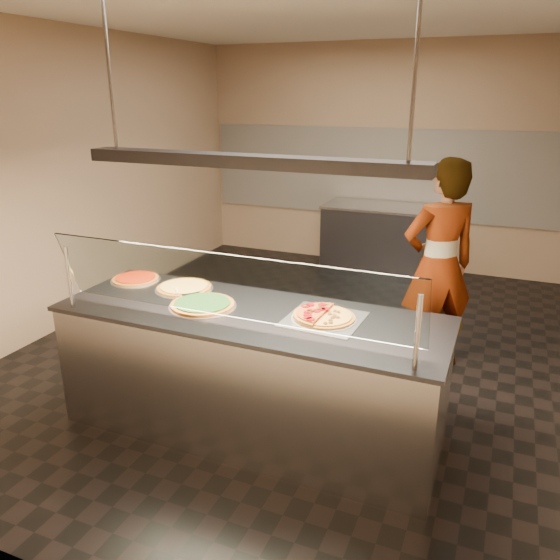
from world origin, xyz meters
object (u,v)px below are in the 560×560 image
at_px(sneeze_guard, 225,287).
at_px(pizza_cheese, 184,287).
at_px(prep_table, 379,240).
at_px(half_pizza_sausage, 338,318).
at_px(pizza_spinach, 203,304).
at_px(half_pizza_pepperoni, 310,312).
at_px(pizza_tomato, 136,278).
at_px(pizza_spatula, 183,292).
at_px(heat_lamp_housing, 247,161).
at_px(perforated_tray, 324,318).
at_px(worker, 438,266).
at_px(serving_counter, 251,372).

bearing_deg(sneeze_guard, pizza_cheese, 139.51).
bearing_deg(prep_table, half_pizza_sausage, -81.20).
distance_m(pizza_spinach, prep_table, 4.07).
relative_size(half_pizza_pepperoni, prep_table, 0.28).
xyz_separation_m(pizza_tomato, pizza_spatula, (0.55, -0.16, 0.01)).
bearing_deg(heat_lamp_housing, half_pizza_sausage, 6.47).
relative_size(pizza_spinach, heat_lamp_housing, 0.21).
bearing_deg(heat_lamp_housing, pizza_spatula, 171.75).
bearing_deg(perforated_tray, pizza_spatula, 179.33).
relative_size(sneeze_guard, heat_lamp_housing, 1.07).
distance_m(half_pizza_pepperoni, pizza_tomato, 1.56).
height_order(pizza_tomato, worker, worker).
distance_m(pizza_tomato, heat_lamp_housing, 1.54).
relative_size(serving_counter, heat_lamp_housing, 1.18).
relative_size(half_pizza_sausage, pizza_tomato, 1.06).
relative_size(perforated_tray, pizza_cheese, 1.16).
distance_m(pizza_spinach, pizza_cheese, 0.41).
bearing_deg(heat_lamp_housing, sneeze_guard, -90.00).
bearing_deg(half_pizza_sausage, pizza_spinach, -173.66).
bearing_deg(worker, pizza_tomato, -5.63).
distance_m(sneeze_guard, half_pizza_pepperoni, 0.64).
xyz_separation_m(half_pizza_sausage, pizza_spatula, (-1.20, 0.02, 0.00)).
bearing_deg(heat_lamp_housing, serving_counter, 0.00).
relative_size(half_pizza_sausage, pizza_spinach, 0.86).
distance_m(perforated_tray, pizza_spatula, 1.10).
xyz_separation_m(prep_table, worker, (1.06, -2.43, 0.47)).
relative_size(half_pizza_pepperoni, half_pizza_sausage, 1.00).
bearing_deg(half_pizza_pepperoni, half_pizza_sausage, -0.78).
xyz_separation_m(prep_table, heat_lamp_housing, (-0.00, -3.98, 1.48)).
bearing_deg(sneeze_guard, prep_table, 89.95).
bearing_deg(half_pizza_sausage, pizza_tomato, 174.10).
bearing_deg(pizza_spinach, pizza_tomato, 159.93).
xyz_separation_m(pizza_spinach, pizza_spatula, (-0.24, 0.12, 0.01)).
relative_size(perforated_tray, pizza_spatula, 1.83).
height_order(serving_counter, pizza_tomato, pizza_tomato).
height_order(pizza_tomato, prep_table, pizza_tomato).
bearing_deg(pizza_spinach, pizza_spatula, 152.71).
distance_m(perforated_tray, half_pizza_sausage, 0.10).
xyz_separation_m(perforated_tray, pizza_spatula, (-1.10, 0.01, 0.02)).
xyz_separation_m(pizza_spinach, heat_lamp_housing, (0.35, 0.04, 1.00)).
xyz_separation_m(serving_counter, heat_lamp_housing, (0.00, 0.00, 1.48)).
distance_m(serving_counter, pizza_spatula, 0.77).
distance_m(pizza_cheese, pizza_spatula, 0.16).
relative_size(sneeze_guard, half_pizza_sausage, 5.97).
xyz_separation_m(pizza_tomato, heat_lamp_housing, (1.13, -0.25, 1.01)).
relative_size(serving_counter, worker, 1.45).
distance_m(half_pizza_sausage, heat_lamp_housing, 1.17).
relative_size(pizza_tomato, heat_lamp_housing, 0.17).
height_order(perforated_tray, pizza_cheese, pizza_cheese).
height_order(half_pizza_sausage, prep_table, half_pizza_sausage).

